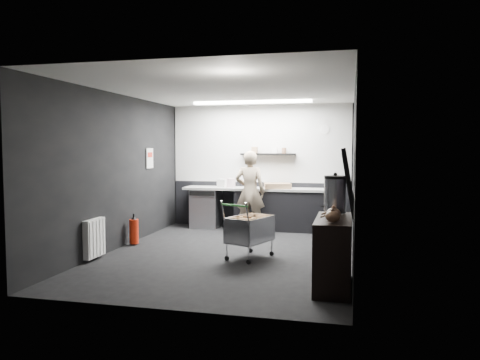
# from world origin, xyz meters

# --- Properties ---
(floor) EXTENTS (5.50, 5.50, 0.00)m
(floor) POSITION_xyz_m (0.00, 0.00, 0.00)
(floor) COLOR black
(floor) RESTS_ON ground
(ceiling) EXTENTS (5.50, 5.50, 0.00)m
(ceiling) POSITION_xyz_m (0.00, 0.00, 2.70)
(ceiling) COLOR silver
(ceiling) RESTS_ON wall_back
(wall_back) EXTENTS (5.50, 0.00, 5.50)m
(wall_back) POSITION_xyz_m (0.00, 2.75, 1.35)
(wall_back) COLOR black
(wall_back) RESTS_ON floor
(wall_front) EXTENTS (5.50, 0.00, 5.50)m
(wall_front) POSITION_xyz_m (0.00, -2.75, 1.35)
(wall_front) COLOR black
(wall_front) RESTS_ON floor
(wall_left) EXTENTS (0.00, 5.50, 5.50)m
(wall_left) POSITION_xyz_m (-2.00, 0.00, 1.35)
(wall_left) COLOR black
(wall_left) RESTS_ON floor
(wall_right) EXTENTS (0.00, 5.50, 5.50)m
(wall_right) POSITION_xyz_m (2.00, 0.00, 1.35)
(wall_right) COLOR black
(wall_right) RESTS_ON floor
(kitchen_wall_panel) EXTENTS (3.95, 0.02, 1.70)m
(kitchen_wall_panel) POSITION_xyz_m (0.00, 2.73, 1.85)
(kitchen_wall_panel) COLOR silver
(kitchen_wall_panel) RESTS_ON wall_back
(dado_panel) EXTENTS (3.95, 0.02, 1.00)m
(dado_panel) POSITION_xyz_m (0.00, 2.73, 0.50)
(dado_panel) COLOR black
(dado_panel) RESTS_ON wall_back
(floating_shelf) EXTENTS (1.20, 0.22, 0.04)m
(floating_shelf) POSITION_xyz_m (0.20, 2.62, 1.62)
(floating_shelf) COLOR black
(floating_shelf) RESTS_ON wall_back
(wall_clock) EXTENTS (0.20, 0.03, 0.20)m
(wall_clock) POSITION_xyz_m (1.40, 2.72, 2.15)
(wall_clock) COLOR white
(wall_clock) RESTS_ON wall_back
(poster) EXTENTS (0.02, 0.30, 0.40)m
(poster) POSITION_xyz_m (-1.98, 1.30, 1.55)
(poster) COLOR silver
(poster) RESTS_ON wall_left
(poster_red_band) EXTENTS (0.02, 0.22, 0.10)m
(poster_red_band) POSITION_xyz_m (-1.98, 1.30, 1.62)
(poster_red_band) COLOR red
(poster_red_band) RESTS_ON poster
(radiator) EXTENTS (0.10, 0.50, 0.60)m
(radiator) POSITION_xyz_m (-1.94, -0.90, 0.35)
(radiator) COLOR white
(radiator) RESTS_ON wall_left
(ceiling_strip) EXTENTS (2.40, 0.20, 0.04)m
(ceiling_strip) POSITION_xyz_m (0.00, 1.85, 2.67)
(ceiling_strip) COLOR white
(ceiling_strip) RESTS_ON ceiling
(prep_counter) EXTENTS (3.20, 0.61, 0.90)m
(prep_counter) POSITION_xyz_m (0.14, 2.42, 0.46)
(prep_counter) COLOR black
(prep_counter) RESTS_ON floor
(person) EXTENTS (0.62, 0.41, 1.70)m
(person) POSITION_xyz_m (-0.06, 1.97, 0.85)
(person) COLOR beige
(person) RESTS_ON floor
(shopping_cart) EXTENTS (0.77, 1.00, 0.91)m
(shopping_cart) POSITION_xyz_m (0.40, -0.21, 0.43)
(shopping_cart) COLOR silver
(shopping_cart) RESTS_ON floor
(sideboard) EXTENTS (0.50, 1.18, 1.76)m
(sideboard) POSITION_xyz_m (1.77, -1.46, 0.56)
(sideboard) COLOR black
(sideboard) RESTS_ON floor
(fire_extinguisher) EXTENTS (0.16, 0.16, 0.54)m
(fire_extinguisher) POSITION_xyz_m (-1.85, 0.29, 0.26)
(fire_extinguisher) COLOR red
(fire_extinguisher) RESTS_ON floor
(cardboard_box) EXTENTS (0.64, 0.54, 0.11)m
(cardboard_box) POSITION_xyz_m (0.45, 2.37, 0.96)
(cardboard_box) COLOR #977450
(cardboard_box) RESTS_ON prep_counter
(pink_tub) EXTENTS (0.20, 0.20, 0.20)m
(pink_tub) POSITION_xyz_m (-0.58, 2.42, 1.00)
(pink_tub) COLOR beige
(pink_tub) RESTS_ON prep_counter
(white_container) EXTENTS (0.24, 0.21, 0.18)m
(white_container) POSITION_xyz_m (-0.76, 2.37, 0.99)
(white_container) COLOR white
(white_container) RESTS_ON prep_counter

